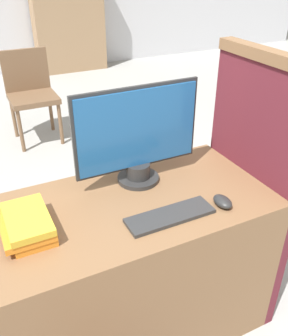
{
  "coord_description": "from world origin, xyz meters",
  "views": [
    {
      "loc": [
        -0.51,
        -0.86,
        1.67
      ],
      "look_at": [
        0.06,
        0.28,
        0.93
      ],
      "focal_mm": 40.0,
      "sensor_mm": 36.0,
      "label": 1
    }
  ],
  "objects": [
    {
      "name": "desk",
      "position": [
        0.0,
        0.31,
        0.38
      ],
      "size": [
        1.22,
        0.63,
        0.76
      ],
      "color": "brown",
      "rests_on": "ground_plane"
    },
    {
      "name": "carrel_divider",
      "position": [
        0.64,
        0.3,
        0.67
      ],
      "size": [
        0.07,
        0.59,
        1.33
      ],
      "color": "#5B1E28",
      "rests_on": "ground_plane"
    },
    {
      "name": "monitor",
      "position": [
        0.12,
        0.46,
        0.98
      ],
      "size": [
        0.57,
        0.19,
        0.44
      ],
      "color": "#282828",
      "rests_on": "desk"
    },
    {
      "name": "keyboard",
      "position": [
        0.11,
        0.15,
        0.77
      ],
      "size": [
        0.36,
        0.11,
        0.02
      ],
      "color": "#2D2D2D",
      "rests_on": "desk"
    },
    {
      "name": "mouse",
      "position": [
        0.34,
        0.13,
        0.78
      ],
      "size": [
        0.06,
        0.1,
        0.04
      ],
      "color": "#262626",
      "rests_on": "desk"
    },
    {
      "name": "book_stack",
      "position": [
        -0.41,
        0.31,
        0.8
      ],
      "size": [
        0.18,
        0.27,
        0.08
      ],
      "color": "orange",
      "rests_on": "desk"
    },
    {
      "name": "far_chair",
      "position": [
        0.07,
        2.8,
        0.5
      ],
      "size": [
        0.44,
        0.44,
        0.87
      ],
      "rotation": [
        0.0,
        0.0,
        0.69
      ],
      "color": "brown",
      "rests_on": "ground_plane"
    },
    {
      "name": "bookshelf_far",
      "position": [
        1.16,
        5.12,
        0.8
      ],
      "size": [
        1.07,
        0.32,
        1.61
      ],
      "color": "#9E7A56",
      "rests_on": "ground_plane"
    }
  ]
}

